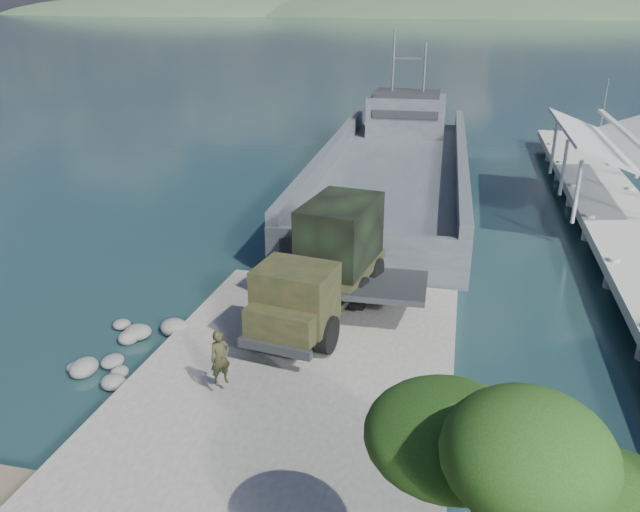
{
  "coord_description": "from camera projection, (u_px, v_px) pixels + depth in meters",
  "views": [
    {
      "loc": [
        4.61,
        -16.75,
        11.54
      ],
      "look_at": [
        -0.58,
        6.0,
        1.99
      ],
      "focal_mm": 35.0,
      "sensor_mm": 36.0,
      "label": 1
    }
  ],
  "objects": [
    {
      "name": "sailboat_far",
      "position": [
        598.0,
        144.0,
        53.0
      ],
      "size": [
        1.43,
        4.84,
        5.89
      ],
      "rotation": [
        0.0,
        0.0,
        -0.01
      ],
      "color": "#BABABA",
      "rests_on": "ground"
    },
    {
      "name": "distant_headlands",
      "position": [
        528.0,
        16.0,
        515.43
      ],
      "size": [
        1000.0,
        240.0,
        48.0
      ],
      "primitive_type": null,
      "color": "#3B5B39",
      "rests_on": "ground"
    },
    {
      "name": "boat_ramp",
      "position": [
        288.0,
        392.0,
        19.44
      ],
      "size": [
        10.0,
        18.0,
        0.5
      ],
      "primitive_type": "cube",
      "color": "slate",
      "rests_on": "ground"
    },
    {
      "name": "military_truck",
      "position": [
        326.0,
        262.0,
        23.43
      ],
      "size": [
        3.84,
        8.71,
        3.91
      ],
      "rotation": [
        0.0,
        0.0,
        -0.15
      ],
      "color": "black",
      "rests_on": "boat_ramp"
    },
    {
      "name": "ground",
      "position": [
        297.0,
        381.0,
        20.44
      ],
      "size": [
        1400.0,
        1400.0,
        0.0
      ],
      "primitive_type": "plane",
      "color": "#183A3B",
      "rests_on": "ground"
    },
    {
      "name": "shoreline_rocks",
      "position": [
        132.0,
        351.0,
        22.16
      ],
      "size": [
        3.2,
        5.6,
        0.9
      ],
      "primitive_type": null,
      "color": "#4F4F4D",
      "rests_on": "ground"
    },
    {
      "name": "pier",
      "position": [
        613.0,
        197.0,
        34.09
      ],
      "size": [
        6.4,
        44.0,
        6.1
      ],
      "color": "beige",
      "rests_on": "ground"
    },
    {
      "name": "landing_craft",
      "position": [
        394.0,
        178.0,
        40.71
      ],
      "size": [
        9.87,
        35.56,
        10.49
      ],
      "rotation": [
        0.0,
        0.0,
        0.03
      ],
      "color": "#3E4449",
      "rests_on": "ground"
    },
    {
      "name": "soldier",
      "position": [
        221.0,
        369.0,
        18.59
      ],
      "size": [
        0.75,
        0.75,
        1.74
      ],
      "primitive_type": "imported",
      "rotation": [
        0.0,
        0.0,
        0.78
      ],
      "color": "black",
      "rests_on": "boat_ramp"
    }
  ]
}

